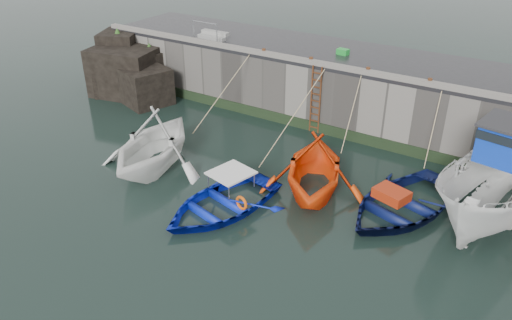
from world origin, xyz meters
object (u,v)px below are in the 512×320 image
Objects in this scene: ladder at (315,100)px; bollard_b at (311,60)px; boat_near_white at (155,166)px; boat_far_white at (499,189)px; bollard_a at (264,52)px; boat_near_blue at (221,209)px; fish_crate at (343,52)px; boat_near_navy at (401,210)px; bollard_d at (430,82)px; boat_near_blacktrim at (313,191)px; bollard_c at (368,70)px.

bollard_b is (-0.50, 0.34, 1.71)m from ladder.
boat_far_white is at bearing 1.87° from boat_near_white.
bollard_a is 1.00× the size of bollard_b.
bollard_b reaches higher than ladder.
fish_crate reaches higher than boat_near_blue.
ladder is at bearing -6.38° from bollard_a.
boat_near_navy is 5.62m from bollard_d.
bollard_a reaches higher than fish_crate.
boat_near_blue is at bearing -120.61° from bollard_d.
boat_near_blue is at bearing -131.35° from boat_near_navy.
boat_near_blacktrim is 17.59× the size of bollard_b.
ladder reaches higher than boat_near_blue.
boat_near_navy is 19.07× the size of bollard_b.
boat_near_blue is 6.43m from boat_near_navy.
bollard_b is (-0.64, 7.88, 3.30)m from boat_near_blue.
bollard_b reaches higher than boat_near_navy.
boat_far_white is at bearing 42.18° from boat_near_blue.
bollard_c is (6.19, 6.86, 3.30)m from boat_near_white.
boat_near_navy is at bearing -147.58° from boat_far_white.
bollard_d is at bearing 23.87° from boat_near_white.
bollard_b is at bearing 180.00° from bollard_c.
bollard_b is (3.49, 6.86, 3.30)m from boat_near_white.
bollard_b is (-8.87, 3.32, 2.09)m from boat_far_white.
fish_crate is 1.91× the size of bollard_b.
bollard_d is at bearing 116.69° from boat_near_navy.
boat_near_white is 18.98× the size of bollard_b.
bollard_d is at bearing 0.00° from bollard_c.
bollard_a reaches higher than boat_near_blacktrim.
bollard_a is at bearing 114.65° from boat_near_blacktrim.
ladder is 5.97× the size of fish_crate.
boat_far_white is at bearing 39.25° from boat_near_navy.
bollard_a reaches higher than ladder.
bollard_b is 1.00× the size of bollard_d.
bollard_b is (2.50, 0.00, 0.00)m from bollard_a.
bollard_c is (-0.14, 5.03, 3.30)m from boat_near_blacktrim.
ladder is 0.60× the size of boat_near_white.
boat_near_navy is 19.07× the size of bollard_c.
boat_far_white is at bearing -19.65° from ladder.
boat_near_white is at bearing -142.04° from bollard_d.
boat_near_blacktrim is (6.33, 1.83, 0.00)m from boat_near_white.
boat_near_blacktrim is at bearing -63.52° from ladder.
boat_near_white is 0.68× the size of boat_far_white.
boat_near_blue is at bearing -104.67° from bollard_c.
bollard_d is (-3.57, 3.32, 2.09)m from boat_far_white.
boat_near_blue is at bearing -149.71° from boat_near_blacktrim.
bollard_c is at bearing 161.54° from boat_far_white.
boat_near_navy is at bearing -80.00° from bollard_d.
bollard_b is 1.00× the size of bollard_c.
ladder is at bearing -33.86° from bollard_b.
bollard_c reaches higher than boat_near_blue.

